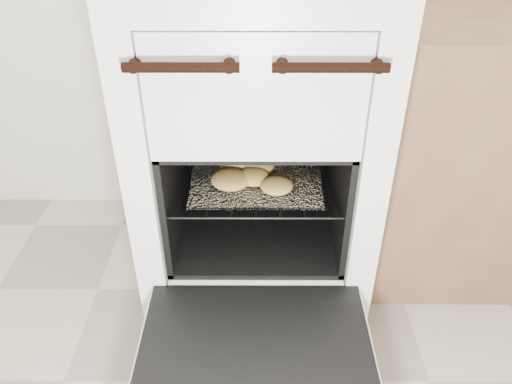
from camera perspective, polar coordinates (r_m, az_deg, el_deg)
stove at (r=1.48m, az=0.02°, el=5.05°), size 0.63×0.71×0.97m
oven_door at (r=1.24m, az=-0.05°, el=-18.23°), size 0.57×0.44×0.04m
oven_rack at (r=1.44m, az=0.01°, el=2.04°), size 0.46×0.44×0.01m
foil_sheet at (r=1.42m, az=0.01°, el=1.81°), size 0.36×0.32×0.01m
baked_rolls at (r=1.42m, az=0.43°, el=3.13°), size 0.34×0.32×0.06m
counter at (r=1.77m, az=25.66°, el=4.56°), size 0.84×0.56×0.83m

